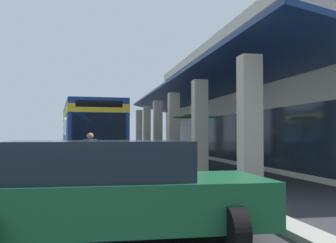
% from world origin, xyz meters
% --- Properties ---
extents(ground, '(120.00, 120.00, 0.00)m').
position_xyz_m(ground, '(0.00, 8.00, 0.00)').
color(ground, '#2D2D30').
extents(curb_strip, '(37.28, 0.50, 0.12)m').
position_xyz_m(curb_strip, '(1.66, 4.22, 0.06)').
color(curb_strip, '#9E998E').
rests_on(curb_strip, ground).
extents(plaza_building, '(31.37, 14.73, 7.36)m').
position_xyz_m(plaza_building, '(1.66, 13.84, 3.68)').
color(plaza_building, beige).
rests_on(plaza_building, ground).
extents(transit_bus, '(11.37, 3.44, 3.34)m').
position_xyz_m(transit_bus, '(2.49, 0.94, 1.85)').
color(transit_bus, navy).
rests_on(transit_bus, ground).
extents(parked_sedan_green, '(2.45, 4.41, 1.47)m').
position_xyz_m(parked_sedan_green, '(19.21, 1.31, 0.75)').
color(parked_sedan_green, '#195933').
rests_on(parked_sedan_green, ground).
extents(pedestrian, '(0.52, 0.48, 1.61)m').
position_xyz_m(pedestrian, '(11.71, 1.03, 0.89)').
color(pedestrian, navy).
rests_on(pedestrian, ground).
extents(potted_palm, '(1.61, 1.98, 2.51)m').
position_xyz_m(potted_palm, '(7.55, 5.59, 0.69)').
color(potted_palm, gray).
rests_on(potted_palm, ground).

